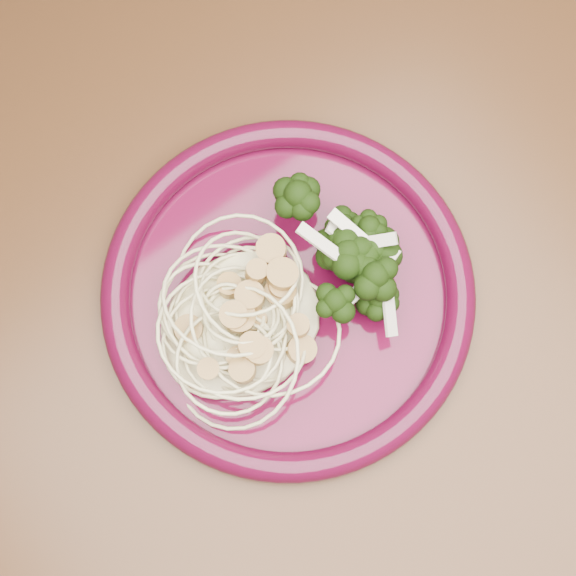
{
  "coord_description": "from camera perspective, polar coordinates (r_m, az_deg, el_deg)",
  "views": [
    {
      "loc": [
        -0.04,
        -0.11,
        1.32
      ],
      "look_at": [
        0.05,
        0.01,
        0.77
      ],
      "focal_mm": 50.0,
      "sensor_mm": 36.0,
      "label": 1
    }
  ],
  "objects": [
    {
      "name": "spaghetti_pile",
      "position": [
        0.56,
        -3.41,
        -2.28
      ],
      "size": [
        0.12,
        0.11,
        0.03
      ],
      "primitive_type": "ellipsoid",
      "rotation": [
        0.0,
        0.0,
        -0.04
      ],
      "color": "beige",
      "rests_on": "dinner_plate"
    },
    {
      "name": "onion_garnish",
      "position": [
        0.54,
        4.32,
        3.86
      ],
      "size": [
        0.06,
        0.08,
        0.05
      ],
      "primitive_type": null,
      "rotation": [
        0.0,
        0.0,
        -0.04
      ],
      "color": "beige",
      "rests_on": "broccoli_pile"
    },
    {
      "name": "broccoli_pile",
      "position": [
        0.57,
        4.12,
        2.93
      ],
      "size": [
        0.08,
        0.13,
        0.04
      ],
      "primitive_type": "ellipsoid",
      "rotation": [
        0.0,
        0.0,
        -0.04
      ],
      "color": "black",
      "rests_on": "dinner_plate"
    },
    {
      "name": "dinner_plate",
      "position": [
        0.58,
        0.0,
        -0.27
      ],
      "size": [
        0.28,
        0.28,
        0.02
      ],
      "rotation": [
        0.0,
        0.0,
        -0.04
      ],
      "color": "#43071F",
      "rests_on": "dining_table"
    },
    {
      "name": "dining_table",
      "position": [
        0.68,
        -2.91,
        -5.99
      ],
      "size": [
        1.2,
        0.8,
        0.75
      ],
      "color": "#472814",
      "rests_on": "ground"
    },
    {
      "name": "scallop_cluster",
      "position": [
        0.53,
        -3.6,
        -1.5
      ],
      "size": [
        0.11,
        0.11,
        0.04
      ],
      "primitive_type": null,
      "rotation": [
        0.0,
        0.0,
        -0.04
      ],
      "color": "#A77F3F",
      "rests_on": "spaghetti_pile"
    }
  ]
}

